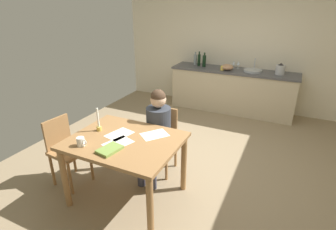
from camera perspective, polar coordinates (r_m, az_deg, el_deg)
ground_plane at (r=4.05m, az=5.77°, el=-10.02°), size 5.20×5.20×0.04m
wall_back at (r=5.98m, az=15.19°, el=13.89°), size 5.20×0.12×2.60m
kitchen_counter at (r=5.82m, az=13.62°, el=5.19°), size 2.56×0.64×0.90m
dining_table at (r=3.03m, az=-9.23°, el=-7.11°), size 1.21×0.97×0.79m
chair_at_table at (r=3.62m, az=-1.45°, el=-4.71°), size 0.42×0.42×0.88m
person_seated at (r=3.41m, az=-2.49°, el=-3.08°), size 0.34×0.60×1.19m
chair_side_empty at (r=3.60m, az=-21.20°, el=-6.69°), size 0.44×0.44×0.88m
coffee_mug at (r=2.93m, az=-18.29°, el=-5.49°), size 0.12×0.08×0.10m
candlestick at (r=3.20m, az=-14.74°, el=-1.96°), size 0.06×0.06×0.28m
book_magazine at (r=2.78m, az=-12.47°, el=-7.26°), size 0.21×0.27×0.03m
paper_letter at (r=2.91m, az=-10.72°, el=-5.98°), size 0.29×0.35×0.00m
paper_bill at (r=3.03m, az=-2.91°, el=-4.26°), size 0.35×0.36×0.00m
paper_envelope at (r=3.09m, az=-10.46°, el=-4.09°), size 0.27×0.34×0.00m
sink_unit at (r=5.64m, az=17.85°, el=9.14°), size 0.36×0.36×0.24m
bottle_oil at (r=5.98m, az=5.90°, el=11.83°), size 0.07×0.07×0.28m
bottle_vinegar at (r=5.91m, az=6.71°, el=11.75°), size 0.06×0.06×0.31m
bottle_wine_red at (r=5.84m, az=7.84°, el=11.53°), size 0.08×0.08×0.30m
mixing_bowl at (r=5.64m, az=12.66°, el=10.06°), size 0.26×0.26×0.12m
stovetop_kettle at (r=5.58m, az=23.08°, el=9.06°), size 0.18×0.18×0.22m
wine_glass_near_sink at (r=5.82m, az=14.96°, el=10.73°), size 0.07×0.07×0.15m
wine_glass_by_kettle at (r=5.83m, az=14.01°, el=10.87°), size 0.07×0.07×0.15m
teacup_on_counter at (r=5.60m, az=11.66°, el=9.90°), size 0.11×0.07×0.09m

